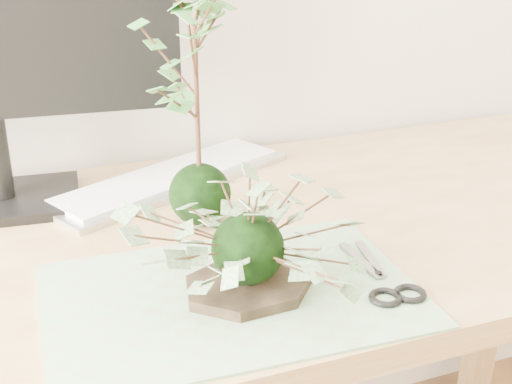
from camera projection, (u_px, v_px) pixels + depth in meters
The scene contains 7 objects.
desk at pixel (251, 277), 1.14m from camera, with size 1.60×0.70×0.74m.
cutting_mat at pixel (231, 295), 0.92m from camera, with size 0.48×0.32×0.00m, color gray.
stone_dish at pixel (248, 286), 0.92m from camera, with size 0.18×0.18×0.01m, color black.
ivy_kokedama at pixel (248, 217), 0.88m from camera, with size 0.28×0.28×0.19m.
maple_kokedama at pixel (195, 43), 1.01m from camera, with size 0.28×0.28×0.41m.
keyboard at pixel (170, 178), 1.27m from camera, with size 0.48×0.32×0.02m.
scissors at pixel (391, 287), 0.93m from camera, with size 0.08×0.18×0.01m.
Camera 1 is at (-0.33, 0.30, 1.23)m, focal length 50.00 mm.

